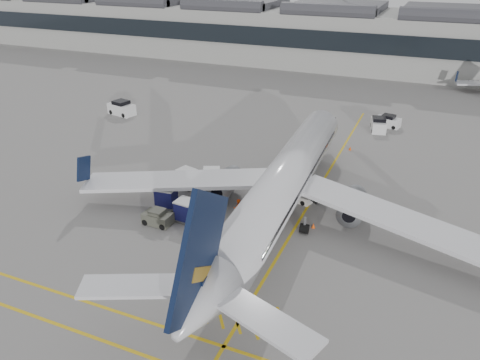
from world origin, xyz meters
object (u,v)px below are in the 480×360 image
at_px(belt_loader, 293,192).
at_px(pushback_tug, 158,218).
at_px(airliner_main, 282,185).
at_px(ramp_agent_b, 238,208).
at_px(ramp_agent_a, 281,206).
at_px(baggage_cart_a, 212,177).

distance_m(belt_loader, pushback_tug, 13.38).
xyz_separation_m(airliner_main, pushback_tug, (-9.67, -5.44, -2.61)).
bearing_deg(pushback_tug, belt_loader, 46.85).
bearing_deg(ramp_agent_b, ramp_agent_a, 177.79).
bearing_deg(ramp_agent_a, ramp_agent_b, 176.32).
distance_m(airliner_main, ramp_agent_a, 2.37).
bearing_deg(ramp_agent_b, pushback_tug, 2.49).
bearing_deg(ramp_agent_b, belt_loader, -153.69).
height_order(baggage_cart_a, ramp_agent_a, baggage_cart_a).
xyz_separation_m(belt_loader, ramp_agent_a, (-0.06, -3.54, 0.33)).
distance_m(airliner_main, pushback_tug, 11.40).
bearing_deg(baggage_cart_a, airliner_main, -44.12).
distance_m(baggage_cart_a, pushback_tug, 8.75).
height_order(airliner_main, baggage_cart_a, airliner_main).
xyz_separation_m(belt_loader, baggage_cart_a, (-8.48, -0.71, 0.43)).
bearing_deg(baggage_cart_a, ramp_agent_a, -42.15).
distance_m(belt_loader, baggage_cart_a, 8.52).
distance_m(belt_loader, ramp_agent_a, 3.56).
bearing_deg(belt_loader, baggage_cart_a, -161.22).
xyz_separation_m(ramp_agent_a, ramp_agent_b, (-3.45, -1.88, -0.03)).
height_order(baggage_cart_a, ramp_agent_b, baggage_cart_a).
bearing_deg(airliner_main, pushback_tug, -152.79).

